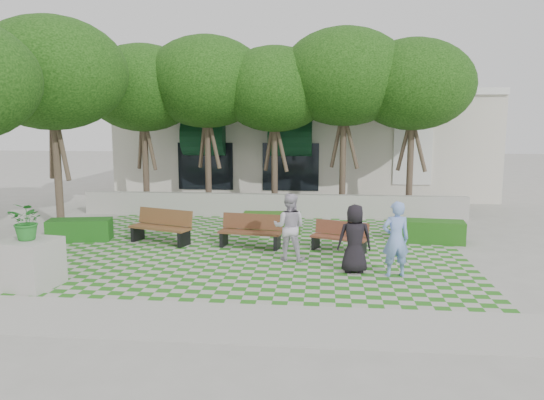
# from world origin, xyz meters

# --- Properties ---
(ground) EXTENTS (90.00, 90.00, 0.00)m
(ground) POSITION_xyz_m (0.00, 0.00, 0.00)
(ground) COLOR gray
(ground) RESTS_ON ground
(lawn) EXTENTS (12.00, 12.00, 0.00)m
(lawn) POSITION_xyz_m (0.00, 1.00, 0.01)
(lawn) COLOR #2B721E
(lawn) RESTS_ON ground
(sidewalk_south) EXTENTS (16.00, 2.00, 0.01)m
(sidewalk_south) POSITION_xyz_m (0.00, -4.70, 0.01)
(sidewalk_south) COLOR #9E9B93
(sidewalk_south) RESTS_ON ground
(sidewalk_west) EXTENTS (2.00, 12.00, 0.01)m
(sidewalk_west) POSITION_xyz_m (-7.20, 1.00, 0.01)
(sidewalk_west) COLOR #9E9B93
(sidewalk_west) RESTS_ON ground
(retaining_wall) EXTENTS (15.00, 0.36, 0.90)m
(retaining_wall) POSITION_xyz_m (0.00, 6.20, 0.45)
(retaining_wall) COLOR #9E9B93
(retaining_wall) RESTS_ON ground
(bench_east) EXTENTS (1.72, 1.10, 0.86)m
(bench_east) POSITION_xyz_m (2.53, 1.00, 0.41)
(bench_east) COLOR brown
(bench_east) RESTS_ON ground
(bench_mid) EXTENTS (1.95, 0.90, 0.98)m
(bench_mid) POSITION_xyz_m (-0.11, 1.22, 0.47)
(bench_mid) COLOR #53301C
(bench_mid) RESTS_ON ground
(bench_west) EXTENTS (2.08, 1.28, 1.04)m
(bench_west) POSITION_xyz_m (-2.94, 1.48, 0.50)
(bench_west) COLOR brown
(bench_west) RESTS_ON ground
(hedge_east) EXTENTS (2.03, 0.99, 0.69)m
(hedge_east) POSITION_xyz_m (5.42, 2.39, 0.34)
(hedge_east) COLOR #1C4F15
(hedge_east) RESTS_ON ground
(hedge_midright) EXTENTS (1.95, 0.83, 0.67)m
(hedge_midright) POSITION_xyz_m (0.32, 3.33, 0.34)
(hedge_midright) COLOR #244F15
(hedge_midright) RESTS_ON ground
(hedge_west) EXTENTS (2.05, 1.14, 0.68)m
(hedge_west) POSITION_xyz_m (-5.64, 1.57, 0.34)
(hedge_west) COLOR #164C14
(hedge_west) RESTS_ON ground
(planter_front) EXTENTS (1.28, 1.28, 1.98)m
(planter_front) POSITION_xyz_m (-4.60, -3.05, 0.80)
(planter_front) COLOR #9E9B93
(planter_front) RESTS_ON ground
(person_blue) EXTENTS (0.75, 0.56, 1.87)m
(person_blue) POSITION_xyz_m (3.81, -1.36, 0.93)
(person_blue) COLOR #7A9ADF
(person_blue) RESTS_ON ground
(person_dark) EXTENTS (0.89, 0.62, 1.74)m
(person_dark) POSITION_xyz_m (2.84, -1.14, 0.87)
(person_dark) COLOR black
(person_dark) RESTS_ON ground
(person_white) EXTENTS (0.97, 0.80, 1.84)m
(person_white) POSITION_xyz_m (1.13, -0.12, 0.92)
(person_white) COLOR silver
(person_white) RESTS_ON ground
(tree_row) EXTENTS (17.70, 13.40, 7.41)m
(tree_row) POSITION_xyz_m (-1.86, 5.95, 5.18)
(tree_row) COLOR #47382B
(tree_row) RESTS_ON ground
(building) EXTENTS (18.00, 8.92, 5.15)m
(building) POSITION_xyz_m (0.93, 14.08, 2.52)
(building) COLOR beige
(building) RESTS_ON ground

